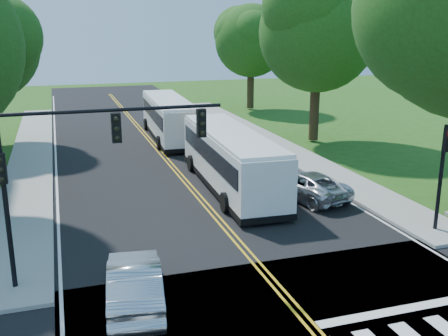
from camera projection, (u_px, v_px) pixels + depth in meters
name	position (u px, v px, depth m)	size (l,w,h in m)	color
road	(181.00, 176.00, 30.06)	(14.00, 96.00, 0.01)	black
center_line	(166.00, 159.00, 33.73)	(0.36, 70.00, 0.01)	gold
edge_line_w	(56.00, 168.00, 31.73)	(0.12, 70.00, 0.01)	silver
edge_line_e	(264.00, 152.00, 35.73)	(0.12, 70.00, 0.01)	silver
stop_bar	(414.00, 307.00, 16.01)	(6.60, 0.40, 0.01)	silver
sidewalk_nw	(31.00, 157.00, 34.03)	(2.60, 40.00, 0.15)	gray
sidewalk_ne	(268.00, 141.00, 38.91)	(2.60, 40.00, 0.15)	gray
tree_east_mid	(318.00, 33.00, 36.89)	(8.40, 8.40, 11.93)	#322414
tree_east_far	(251.00, 41.00, 52.15)	(7.20, 7.20, 10.34)	#322414
signal_nw	(80.00, 155.00, 16.55)	(7.15, 0.46, 5.66)	black
signal_ne	(443.00, 164.00, 21.07)	(0.30, 0.46, 4.40)	black
bus_lead	(230.00, 158.00, 27.42)	(3.18, 11.89, 3.05)	white
bus_follow	(169.00, 117.00, 39.73)	(3.24, 11.85, 3.04)	white
hatchback	(135.00, 283.00, 15.95)	(1.59, 4.55, 1.50)	#AEB1B5
suv	(306.00, 185.00, 26.00)	(2.24, 4.86, 1.35)	silver
dark_sedan	(255.00, 148.00, 34.41)	(1.61, 3.96, 1.15)	black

